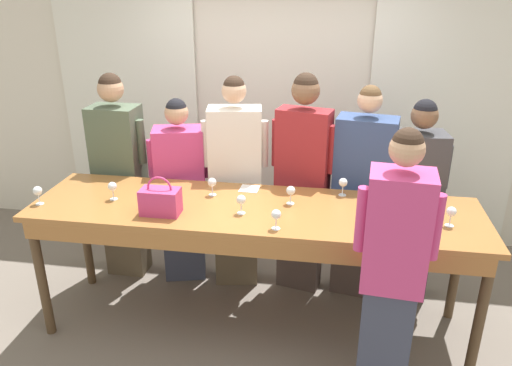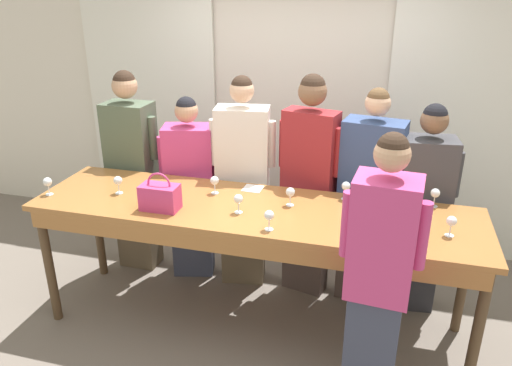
{
  "view_description": "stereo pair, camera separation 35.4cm",
  "coord_description": "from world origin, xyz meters",
  "px_view_note": "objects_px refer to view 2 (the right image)",
  "views": [
    {
      "loc": [
        0.52,
        -3.15,
        2.52
      ],
      "look_at": [
        0.0,
        0.08,
        1.16
      ],
      "focal_mm": 35.0,
      "sensor_mm": 36.0,
      "label": 1
    },
    {
      "loc": [
        0.86,
        -3.07,
        2.52
      ],
      "look_at": [
        0.0,
        0.08,
        1.16
      ],
      "focal_mm": 35.0,
      "sensor_mm": 36.0,
      "label": 2
    }
  ],
  "objects_px": {
    "wine_glass_back_right": "(118,181)",
    "guest_navy_coat": "(369,200)",
    "guest_olive_jacket": "(133,171)",
    "host_pouring": "(378,285)",
    "wine_glass_front_mid": "(238,200)",
    "wine_glass_center_mid": "(346,187)",
    "wine_glass_back_mid": "(435,194)",
    "guest_beige_cap": "(422,210)",
    "tasting_bar": "(252,221)",
    "wine_glass_center_right": "(290,193)",
    "wine_glass_center_left": "(269,216)",
    "wine_glass_front_left": "(452,222)",
    "guest_cream_sweater": "(243,183)",
    "wine_bottle": "(373,206)",
    "handbag": "(160,197)",
    "guest_striped_shirt": "(309,184)",
    "wine_glass_back_left": "(48,182)",
    "guest_pink_top": "(191,189)",
    "wine_glass_front_right": "(215,181)"
  },
  "relations": [
    {
      "from": "wine_glass_back_mid",
      "to": "guest_beige_cap",
      "type": "relative_size",
      "value": 0.08
    },
    {
      "from": "wine_glass_center_left",
      "to": "guest_pink_top",
      "type": "distance_m",
      "value": 1.32
    },
    {
      "from": "wine_glass_back_left",
      "to": "host_pouring",
      "type": "relative_size",
      "value": 0.08
    },
    {
      "from": "wine_glass_center_mid",
      "to": "guest_olive_jacket",
      "type": "bearing_deg",
      "value": 171.16
    },
    {
      "from": "wine_bottle",
      "to": "guest_cream_sweater",
      "type": "relative_size",
      "value": 0.17
    },
    {
      "from": "handbag",
      "to": "wine_glass_front_left",
      "type": "relative_size",
      "value": 2.01
    },
    {
      "from": "wine_glass_back_left",
      "to": "wine_glass_back_mid",
      "type": "relative_size",
      "value": 1.0
    },
    {
      "from": "handbag",
      "to": "wine_bottle",
      "type": "bearing_deg",
      "value": 7.52
    },
    {
      "from": "host_pouring",
      "to": "wine_glass_back_right",
      "type": "bearing_deg",
      "value": 162.79
    },
    {
      "from": "wine_glass_front_left",
      "to": "host_pouring",
      "type": "bearing_deg",
      "value": -126.61
    },
    {
      "from": "wine_glass_back_mid",
      "to": "wine_glass_back_right",
      "type": "height_order",
      "value": "same"
    },
    {
      "from": "guest_striped_shirt",
      "to": "wine_bottle",
      "type": "bearing_deg",
      "value": -49.43
    },
    {
      "from": "wine_glass_front_mid",
      "to": "wine_glass_back_mid",
      "type": "distance_m",
      "value": 1.38
    },
    {
      "from": "guest_navy_coat",
      "to": "wine_bottle",
      "type": "bearing_deg",
      "value": -85.9
    },
    {
      "from": "wine_glass_front_mid",
      "to": "wine_glass_center_mid",
      "type": "relative_size",
      "value": 1.0
    },
    {
      "from": "wine_glass_front_mid",
      "to": "wine_glass_back_right",
      "type": "distance_m",
      "value": 0.97
    },
    {
      "from": "wine_glass_center_mid",
      "to": "guest_olive_jacket",
      "type": "distance_m",
      "value": 1.91
    },
    {
      "from": "wine_glass_front_mid",
      "to": "wine_glass_center_mid",
      "type": "height_order",
      "value": "same"
    },
    {
      "from": "wine_glass_back_right",
      "to": "guest_striped_shirt",
      "type": "bearing_deg",
      "value": 25.38
    },
    {
      "from": "wine_glass_back_left",
      "to": "guest_beige_cap",
      "type": "distance_m",
      "value": 2.83
    },
    {
      "from": "wine_bottle",
      "to": "guest_pink_top",
      "type": "xyz_separation_m",
      "value": [
        -1.55,
        0.61,
        -0.3
      ]
    },
    {
      "from": "wine_glass_center_right",
      "to": "guest_beige_cap",
      "type": "xyz_separation_m",
      "value": [
        0.93,
        0.5,
        -0.25
      ]
    },
    {
      "from": "handbag",
      "to": "host_pouring",
      "type": "distance_m",
      "value": 1.58
    },
    {
      "from": "wine_glass_center_right",
      "to": "host_pouring",
      "type": "distance_m",
      "value": 0.99
    },
    {
      "from": "wine_bottle",
      "to": "wine_glass_back_mid",
      "type": "xyz_separation_m",
      "value": [
        0.41,
        0.36,
        -0.02
      ]
    },
    {
      "from": "wine_glass_front_right",
      "to": "guest_olive_jacket",
      "type": "height_order",
      "value": "guest_olive_jacket"
    },
    {
      "from": "wine_glass_center_left",
      "to": "guest_pink_top",
      "type": "relative_size",
      "value": 0.08
    },
    {
      "from": "guest_olive_jacket",
      "to": "host_pouring",
      "type": "xyz_separation_m",
      "value": [
        2.16,
        -1.23,
        0.0
      ]
    },
    {
      "from": "wine_glass_back_right",
      "to": "guest_navy_coat",
      "type": "xyz_separation_m",
      "value": [
        1.81,
        0.63,
        -0.21
      ]
    },
    {
      "from": "wine_glass_front_right",
      "to": "guest_cream_sweater",
      "type": "height_order",
      "value": "guest_cream_sweater"
    },
    {
      "from": "tasting_bar",
      "to": "wine_glass_back_mid",
      "type": "height_order",
      "value": "wine_glass_back_mid"
    },
    {
      "from": "guest_navy_coat",
      "to": "guest_cream_sweater",
      "type": "bearing_deg",
      "value": -180.0
    },
    {
      "from": "guest_beige_cap",
      "to": "wine_glass_back_left",
      "type": "bearing_deg",
      "value": -163.7
    },
    {
      "from": "wine_glass_center_mid",
      "to": "guest_olive_jacket",
      "type": "xyz_separation_m",
      "value": [
        -1.88,
        0.29,
        -0.18
      ]
    },
    {
      "from": "wine_glass_center_left",
      "to": "wine_glass_back_mid",
      "type": "xyz_separation_m",
      "value": [
        1.04,
        0.65,
        0.0
      ]
    },
    {
      "from": "wine_bottle",
      "to": "wine_glass_back_mid",
      "type": "height_order",
      "value": "wine_bottle"
    },
    {
      "from": "handbag",
      "to": "wine_glass_front_left",
      "type": "bearing_deg",
      "value": 3.55
    },
    {
      "from": "wine_glass_front_mid",
      "to": "wine_bottle",
      "type": "bearing_deg",
      "value": 6.44
    },
    {
      "from": "wine_glass_back_left",
      "to": "wine_bottle",
      "type": "bearing_deg",
      "value": 4.37
    },
    {
      "from": "wine_glass_back_left",
      "to": "host_pouring",
      "type": "distance_m",
      "value": 2.47
    },
    {
      "from": "wine_glass_back_mid",
      "to": "host_pouring",
      "type": "bearing_deg",
      "value": -108.9
    },
    {
      "from": "wine_glass_back_right",
      "to": "guest_olive_jacket",
      "type": "bearing_deg",
      "value": 110.01
    },
    {
      "from": "wine_glass_front_left",
      "to": "guest_cream_sweater",
      "type": "bearing_deg",
      "value": 156.36
    },
    {
      "from": "guest_pink_top",
      "to": "host_pouring",
      "type": "distance_m",
      "value": 2.04
    },
    {
      "from": "guest_striped_shirt",
      "to": "handbag",
      "type": "bearing_deg",
      "value": -138.63
    },
    {
      "from": "wine_glass_front_left",
      "to": "wine_glass_center_left",
      "type": "height_order",
      "value": "same"
    },
    {
      "from": "guest_navy_coat",
      "to": "handbag",
      "type": "bearing_deg",
      "value": -150.04
    },
    {
      "from": "tasting_bar",
      "to": "wine_glass_center_right",
      "type": "height_order",
      "value": "wine_glass_center_right"
    },
    {
      "from": "wine_glass_front_right",
      "to": "wine_glass_center_mid",
      "type": "bearing_deg",
      "value": 8.87
    },
    {
      "from": "wine_glass_front_mid",
      "to": "host_pouring",
      "type": "distance_m",
      "value": 1.11
    }
  ]
}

